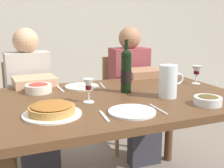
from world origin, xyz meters
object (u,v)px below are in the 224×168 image
at_px(dining_table, 118,111).
at_px(wine_glass_right_diner, 197,71).
at_px(wine_glass_left_diner, 88,86).
at_px(dinner_plate_left_setting, 132,112).
at_px(chair_left, 28,105).
at_px(chair_right, 124,95).
at_px(baked_tart, 52,110).
at_px(water_pitcher, 168,83).
at_px(diner_left, 32,99).
at_px(salad_bowl, 38,88).
at_px(diner_right, 134,89).
at_px(wine_bottle, 126,71).
at_px(olive_bowl, 208,100).
at_px(dinner_plate_right_setting, 82,87).

distance_m(dining_table, wine_glass_right_diner, 0.71).
bearing_deg(wine_glass_left_diner, dinner_plate_left_setting, -60.92).
height_order(wine_glass_right_diner, chair_left, wine_glass_right_diner).
bearing_deg(chair_right, wine_glass_right_diner, 106.95).
bearing_deg(baked_tart, dinner_plate_left_setting, -17.10).
bearing_deg(dinner_plate_left_setting, water_pitcher, 29.20).
bearing_deg(wine_glass_left_diner, diner_left, 108.53).
distance_m(salad_bowl, diner_right, 0.98).
relative_size(diner_left, chair_right, 1.33).
xyz_separation_m(wine_glass_left_diner, chair_left, (-0.25, 0.95, -0.36)).
bearing_deg(baked_tart, wine_bottle, 27.52).
height_order(dining_table, dinner_plate_left_setting, dinner_plate_left_setting).
bearing_deg(diner_left, diner_right, 176.13).
relative_size(olive_bowl, diner_left, 0.13).
xyz_separation_m(dinner_plate_left_setting, dinner_plate_right_setting, (-0.08, 0.63, 0.00)).
height_order(dining_table, diner_left, diner_left).
xyz_separation_m(olive_bowl, wine_glass_left_diner, (-0.60, 0.29, 0.07)).
bearing_deg(salad_bowl, wine_glass_left_diner, -55.34).
height_order(olive_bowl, dinner_plate_left_setting, olive_bowl).
relative_size(salad_bowl, wine_glass_left_diner, 1.24).
xyz_separation_m(wine_bottle, dinner_plate_right_setting, (-0.23, 0.24, -0.14)).
relative_size(salad_bowl, dinner_plate_left_setting, 0.71).
xyz_separation_m(baked_tart, diner_right, (0.88, 0.86, -0.17)).
bearing_deg(salad_bowl, dinner_plate_left_setting, -57.69).
relative_size(olive_bowl, chair_right, 0.18).
height_order(dining_table, wine_bottle, wine_bottle).
xyz_separation_m(dining_table, olive_bowl, (0.39, -0.34, 0.12)).
distance_m(olive_bowl, dinner_plate_left_setting, 0.45).
relative_size(water_pitcher, chair_right, 0.23).
distance_m(dining_table, diner_right, 0.80).
distance_m(salad_bowl, olive_bowl, 1.04).
bearing_deg(dinner_plate_right_setting, salad_bowl, -174.75).
bearing_deg(diner_right, diner_left, 1.03).
height_order(wine_glass_left_diner, dinner_plate_left_setting, wine_glass_left_diner).
bearing_deg(dining_table, diner_right, 56.15).
bearing_deg(wine_bottle, chair_right, 66.32).
distance_m(water_pitcher, diner_left, 1.10).
xyz_separation_m(dining_table, wine_glass_right_diner, (0.67, 0.11, 0.19)).
distance_m(chair_left, chair_right, 0.91).
relative_size(dinner_plate_right_setting, chair_right, 0.27).
distance_m(water_pitcher, salad_bowl, 0.82).
bearing_deg(chair_right, diner_right, 90.22).
bearing_deg(salad_bowl, wine_bottle, -21.54).
bearing_deg(dinner_plate_right_setting, wine_glass_right_diner, -14.13).
xyz_separation_m(baked_tart, diner_left, (-0.01, 0.86, -0.17)).
distance_m(olive_bowl, chair_left, 1.54).
relative_size(water_pitcher, chair_left, 0.23).
xyz_separation_m(wine_bottle, diner_right, (0.36, 0.59, -0.29)).
relative_size(wine_glass_left_diner, diner_right, 0.12).
relative_size(wine_bottle, baked_tart, 1.17).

